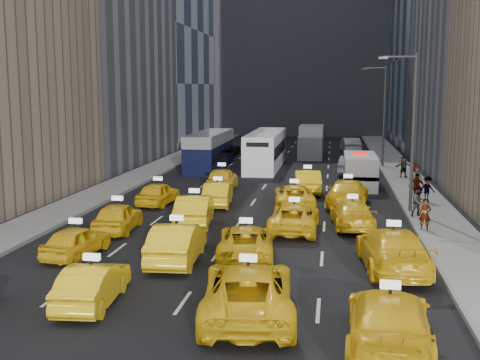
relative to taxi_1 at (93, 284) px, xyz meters
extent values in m
plane|color=black|center=(2.91, 4.57, -0.70)|extent=(160.00, 160.00, 0.00)
cube|color=gray|center=(-7.59, 29.57, -0.63)|extent=(3.00, 90.00, 0.15)
cube|color=gray|center=(13.41, 29.57, -0.63)|extent=(3.00, 90.00, 0.15)
cube|color=slate|center=(-6.14, 29.57, -0.61)|extent=(0.15, 90.00, 0.18)
cube|color=slate|center=(11.96, 29.57, -0.61)|extent=(0.15, 90.00, 0.18)
cube|color=slate|center=(2.91, 76.57, 19.30)|extent=(30.00, 12.00, 40.00)
cylinder|color=#595B60|center=(12.21, 16.57, 3.80)|extent=(0.20, 0.20, 9.00)
cylinder|color=#595B60|center=(11.31, 16.57, 8.10)|extent=(1.80, 0.12, 0.12)
cube|color=slate|center=(10.41, 16.57, 8.05)|extent=(0.50, 0.22, 0.12)
cylinder|color=#595B60|center=(12.21, 36.57, 3.80)|extent=(0.20, 0.20, 9.00)
cylinder|color=#595B60|center=(11.31, 36.57, 8.10)|extent=(1.80, 0.12, 0.12)
cube|color=slate|center=(10.41, 36.57, 8.05)|extent=(0.50, 0.22, 0.12)
imported|color=yellow|center=(0.00, 0.00, 0.00)|extent=(1.80, 4.35, 1.40)
imported|color=yellow|center=(5.24, -0.26, 0.14)|extent=(3.47, 6.32, 1.68)
imported|color=yellow|center=(9.39, -2.00, 0.10)|extent=(2.59, 5.66, 1.60)
imported|color=yellow|center=(-2.95, 5.36, -0.04)|extent=(2.02, 4.04, 1.32)
imported|color=yellow|center=(1.51, 5.21, 0.12)|extent=(2.03, 5.07, 1.64)
imported|color=yellow|center=(4.21, 6.35, -0.02)|extent=(2.81, 5.15, 1.37)
imported|color=yellow|center=(10.18, 5.36, 0.14)|extent=(2.84, 5.97, 1.68)
imported|color=yellow|center=(-2.77, 9.93, 0.03)|extent=(2.01, 4.41, 1.47)
imported|color=yellow|center=(0.69, 11.91, 0.10)|extent=(2.27, 5.04, 1.60)
imported|color=yellow|center=(5.93, 11.28, 0.00)|extent=(2.38, 5.08, 1.40)
imported|color=yellow|center=(8.82, 12.56, 0.00)|extent=(2.42, 5.02, 1.41)
imported|color=yellow|center=(-2.75, 16.90, 0.00)|extent=(2.04, 4.27, 1.41)
imported|color=yellow|center=(0.90, 17.25, 0.02)|extent=(1.95, 4.52, 1.45)
imported|color=yellow|center=(5.56, 17.21, 0.00)|extent=(2.84, 5.28, 1.41)
imported|color=yellow|center=(8.72, 18.18, 0.12)|extent=(2.87, 5.85, 1.64)
imported|color=yellow|center=(0.13, 22.75, 0.10)|extent=(2.10, 4.77, 1.60)
imported|color=yellow|center=(6.11, 22.51, 0.09)|extent=(2.10, 4.94, 1.58)
cube|color=white|center=(9.75, 25.55, 0.48)|extent=(2.90, 6.10, 2.35)
cylinder|color=black|center=(8.78, 23.51, -0.23)|extent=(0.28, 0.94, 0.94)
cylinder|color=black|center=(10.72, 23.51, -0.23)|extent=(0.28, 0.94, 0.94)
cylinder|color=black|center=(8.78, 27.59, -0.23)|extent=(0.28, 0.94, 0.94)
cylinder|color=black|center=(10.72, 27.59, -0.23)|extent=(0.28, 0.94, 0.94)
cube|color=navy|center=(9.75, 25.55, 0.31)|extent=(2.94, 6.10, 0.27)
cube|color=red|center=(9.75, 25.55, 1.74)|extent=(1.10, 0.49, 0.17)
cube|color=black|center=(-3.03, 33.99, 0.87)|extent=(3.22, 10.95, 3.14)
cylinder|color=black|center=(-4.11, 29.49, -0.15)|extent=(0.28, 1.10, 1.10)
cylinder|color=black|center=(-1.95, 29.49, -0.15)|extent=(0.28, 1.10, 1.10)
cylinder|color=black|center=(-4.11, 38.49, -0.15)|extent=(0.28, 1.10, 1.10)
cylinder|color=black|center=(-1.95, 38.49, -0.15)|extent=(0.28, 1.10, 1.10)
cube|color=white|center=(1.86, 35.10, 0.90)|extent=(2.84, 12.47, 3.21)
cylinder|color=black|center=(0.72, 29.79, -0.15)|extent=(0.28, 1.10, 1.10)
cylinder|color=black|center=(3.01, 29.79, -0.15)|extent=(0.28, 1.10, 1.10)
cylinder|color=black|center=(0.72, 40.41, -0.15)|extent=(0.28, 1.10, 1.10)
cylinder|color=black|center=(3.01, 40.41, -0.15)|extent=(0.28, 1.10, 1.10)
cube|color=silver|center=(5.56, 43.93, 0.91)|extent=(2.98, 7.20, 3.21)
cylinder|color=black|center=(4.50, 41.32, -0.15)|extent=(0.28, 1.10, 1.10)
cylinder|color=black|center=(6.61, 41.32, -0.15)|extent=(0.28, 1.10, 1.10)
cylinder|color=black|center=(4.50, 46.54, -0.15)|extent=(0.28, 1.10, 1.10)
cylinder|color=black|center=(6.61, 46.54, -0.15)|extent=(0.28, 1.10, 1.10)
imported|color=#A4A7AC|center=(9.30, 31.78, 0.09)|extent=(2.28, 4.95, 1.57)
imported|color=black|center=(-3.36, 44.27, 0.02)|extent=(2.40, 5.18, 1.44)
imported|color=gray|center=(5.28, 51.23, 0.13)|extent=(2.56, 5.84, 1.67)
imported|color=black|center=(0.31, 48.53, 0.10)|extent=(2.12, 4.79, 1.60)
imported|color=#A4A8AC|center=(9.68, 48.91, 0.13)|extent=(2.32, 5.23, 1.67)
imported|color=gray|center=(12.35, 11.95, 0.23)|extent=(0.65, 0.51, 1.57)
imported|color=gray|center=(12.47, 15.15, 0.29)|extent=(0.92, 0.70, 1.67)
imported|color=gray|center=(13.56, 19.49, 0.25)|extent=(1.12, 0.81, 1.60)
imported|color=gray|center=(12.97, 19.93, 0.31)|extent=(1.02, 0.48, 1.72)
imported|color=gray|center=(13.50, 24.22, 0.29)|extent=(0.91, 0.65, 1.69)
imported|color=gray|center=(13.32, 30.04, 0.26)|extent=(1.56, 0.73, 1.62)
camera|label=1|loc=(7.74, -18.15, 6.44)|focal=45.00mm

